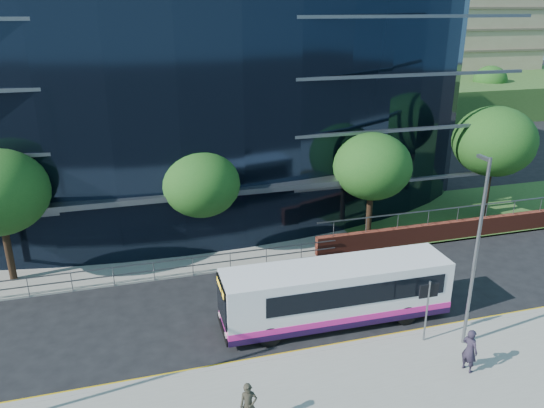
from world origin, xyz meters
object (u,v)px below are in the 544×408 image
object	(u,v)px
pedestrian_b	(249,405)
tree_far_b	(201,184)
tree_far_d	(494,141)
streetlight_east	(476,249)
pedestrian	(470,350)
tree_dist_f	(490,80)
tree_far_c	(372,167)
street_sign	(428,298)
tree_dist_e	(387,84)
city_bus	(338,292)

from	to	relation	value
pedestrian_b	tree_far_b	bearing A→B (deg)	93.72
tree_far_d	streetlight_east	distance (m)	15.77
tree_far_b	pedestrian	size ratio (longest dim) A/B	3.35
tree_dist_f	streetlight_east	world-z (taller)	streetlight_east
tree_far_c	pedestrian_b	distance (m)	17.43
street_sign	tree_dist_e	world-z (taller)	tree_dist_e
street_sign	city_bus	bearing A→B (deg)	138.13
tree_far_d	pedestrian_b	distance (m)	24.70
tree_dist_f	pedestrian	distance (m)	57.68
street_sign	city_bus	xyz separation A→B (m)	(-2.86, 2.56, -0.68)
tree_far_b	pedestrian	xyz separation A→B (m)	(8.08, -13.29, -3.16)
tree_far_b	tree_far_d	bearing A→B (deg)	1.51
tree_far_b	pedestrian_b	xyz separation A→B (m)	(-0.71, -13.77, -3.24)
tree_far_b	tree_far_c	distance (m)	10.02
tree_far_d	tree_far_c	bearing A→B (deg)	-173.66
tree_far_d	tree_dist_e	size ratio (longest dim) A/B	1.14
street_sign	tree_dist_e	xyz separation A→B (m)	(19.50, 41.59, 2.39)
streetlight_east	city_bus	xyz separation A→B (m)	(-4.36, 3.15, -2.97)
tree_dist_f	streetlight_east	xyz separation A→B (m)	(-34.00, -44.17, 0.23)
street_sign	streetlight_east	xyz separation A→B (m)	(1.50, -0.59, 2.29)
tree_dist_e	pedestrian	bearing A→B (deg)	-113.37
tree_far_b	tree_dist_e	size ratio (longest dim) A/B	0.93
street_sign	pedestrian_b	world-z (taller)	street_sign
street_sign	streetlight_east	distance (m)	2.80
street_sign	tree_far_d	distance (m)	16.61
tree_far_c	pedestrian_b	xyz separation A→B (m)	(-10.71, -13.27, -3.57)
tree_far_c	pedestrian_b	size ratio (longest dim) A/B	3.97
tree_dist_e	streetlight_east	size ratio (longest dim) A/B	0.81
tree_far_b	tree_far_c	xyz separation A→B (m)	(10.00, -0.50, 0.33)
tree_far_c	streetlight_east	distance (m)	11.22
tree_far_d	streetlight_east	xyz separation A→B (m)	(-10.00, -12.17, -0.75)
tree_far_b	tree_dist_f	size ratio (longest dim) A/B	1.00
tree_dist_e	city_bus	xyz separation A→B (m)	(-22.36, -39.02, -3.07)
tree_far_b	pedestrian_b	size ratio (longest dim) A/B	3.69
city_bus	tree_far_c	bearing A→B (deg)	57.17
city_bus	pedestrian_b	size ratio (longest dim) A/B	6.27
street_sign	pedestrian_b	size ratio (longest dim) A/B	1.71
city_bus	pedestrian	bearing A→B (deg)	-53.32
tree_dist_f	pedestrian_b	world-z (taller)	tree_dist_f
tree_far_d	tree_dist_f	world-z (taller)	tree_far_d
street_sign	tree_far_d	world-z (taller)	tree_far_d
streetlight_east	tree_far_c	bearing A→B (deg)	84.89
tree_far_d	tree_dist_e	world-z (taller)	tree_far_d
streetlight_east	pedestrian	distance (m)	3.87
tree_far_b	streetlight_east	world-z (taller)	streetlight_east
street_sign	city_bus	world-z (taller)	street_sign
tree_far_d	city_bus	xyz separation A→B (m)	(-14.36, -9.02, -3.72)
tree_far_d	tree_dist_e	xyz separation A→B (m)	(8.00, 30.00, -0.65)
tree_far_b	tree_dist_f	world-z (taller)	same
pedestrian	tree_far_c	bearing A→B (deg)	-26.40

